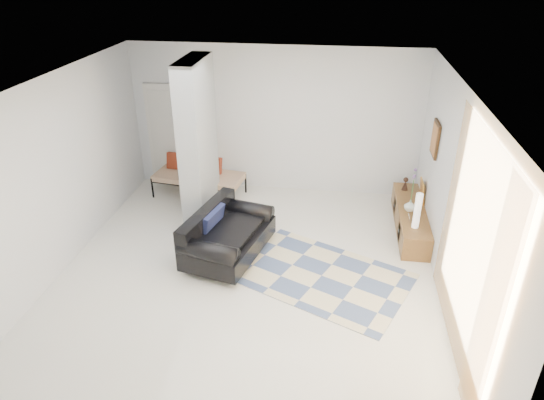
# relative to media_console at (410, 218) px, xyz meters

# --- Properties ---
(floor) EXTENTS (6.00, 6.00, 0.00)m
(floor) POSITION_rel_media_console_xyz_m (-2.52, -1.70, -0.20)
(floor) COLOR white
(floor) RESTS_ON ground
(ceiling) EXTENTS (6.00, 6.00, 0.00)m
(ceiling) POSITION_rel_media_console_xyz_m (-2.52, -1.70, 2.60)
(ceiling) COLOR white
(ceiling) RESTS_ON wall_back
(wall_back) EXTENTS (6.00, 0.00, 6.00)m
(wall_back) POSITION_rel_media_console_xyz_m (-2.52, 1.30, 1.20)
(wall_back) COLOR white
(wall_back) RESTS_ON ground
(wall_front) EXTENTS (6.00, 0.00, 6.00)m
(wall_front) POSITION_rel_media_console_xyz_m (-2.52, -4.70, 1.20)
(wall_front) COLOR white
(wall_front) RESTS_ON ground
(wall_left) EXTENTS (0.00, 6.00, 6.00)m
(wall_left) POSITION_rel_media_console_xyz_m (-5.27, -1.70, 1.20)
(wall_left) COLOR white
(wall_left) RESTS_ON ground
(wall_right) EXTENTS (0.00, 6.00, 6.00)m
(wall_right) POSITION_rel_media_console_xyz_m (0.23, -1.70, 1.20)
(wall_right) COLOR white
(wall_right) RESTS_ON ground
(partition_column) EXTENTS (0.35, 1.20, 2.80)m
(partition_column) POSITION_rel_media_console_xyz_m (-3.62, -0.10, 1.20)
(partition_column) COLOR #9B9FA2
(partition_column) RESTS_ON floor
(hallway_door) EXTENTS (0.85, 0.06, 2.04)m
(hallway_door) POSITION_rel_media_console_xyz_m (-4.62, 1.26, 0.82)
(hallway_door) COLOR silver
(hallway_door) RESTS_ON floor
(curtain) EXTENTS (0.00, 2.55, 2.55)m
(curtain) POSITION_rel_media_console_xyz_m (0.15, -2.85, 1.25)
(curtain) COLOR gold
(curtain) RESTS_ON wall_right
(wall_art) EXTENTS (0.04, 0.45, 0.55)m
(wall_art) POSITION_rel_media_console_xyz_m (0.20, -0.00, 1.45)
(wall_art) COLOR #3C2410
(wall_art) RESTS_ON wall_right
(media_console) EXTENTS (0.45, 2.02, 0.80)m
(media_console) POSITION_rel_media_console_xyz_m (0.00, 0.00, 0.00)
(media_console) COLOR brown
(media_console) RESTS_ON floor
(loveseat) EXTENTS (1.28, 1.78, 0.76)m
(loveseat) POSITION_rel_media_console_xyz_m (-2.94, -1.23, 0.15)
(loveseat) COLOR silver
(loveseat) RESTS_ON floor
(daybed) EXTENTS (1.78, 0.93, 0.77)m
(daybed) POSITION_rel_media_console_xyz_m (-3.94, 0.78, 0.21)
(daybed) COLOR black
(daybed) RESTS_ON floor
(area_rug) EXTENTS (2.89, 2.48, 0.01)m
(area_rug) POSITION_rel_media_console_xyz_m (-1.42, -1.59, -0.20)
(area_rug) COLOR beige
(area_rug) RESTS_ON floor
(cylinder_lamp) EXTENTS (0.11, 0.11, 0.58)m
(cylinder_lamp) POSITION_rel_media_console_xyz_m (-0.02, -0.63, 0.49)
(cylinder_lamp) COLOR silver
(cylinder_lamp) RESTS_ON media_console
(bronze_figurine) EXTENTS (0.12, 0.12, 0.24)m
(bronze_figurine) POSITION_rel_media_console_xyz_m (-0.05, 0.71, 0.32)
(bronze_figurine) COLOR #311E16
(bronze_figurine) RESTS_ON media_console
(vase) EXTENTS (0.21, 0.21, 0.20)m
(vase) POSITION_rel_media_console_xyz_m (-0.05, -0.10, 0.30)
(vase) COLOR silver
(vase) RESTS_ON media_console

